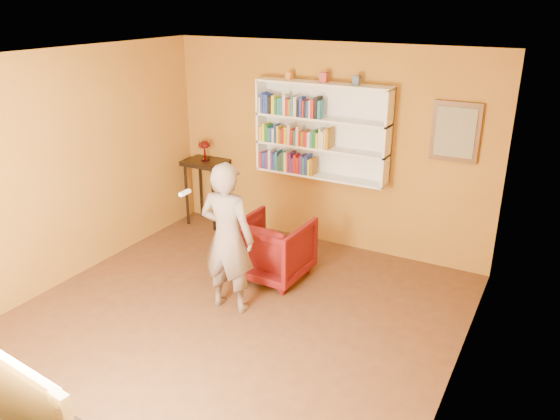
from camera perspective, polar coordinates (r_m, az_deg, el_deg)
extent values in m
cube|color=#4F2F19|center=(5.86, -5.94, -12.64)|extent=(5.30, 5.80, 0.12)
cube|color=#A1681E|center=(7.31, 4.84, 6.58)|extent=(5.30, 0.04, 2.70)
cube|color=#A1681E|center=(6.72, -22.69, 3.64)|extent=(0.04, 5.80, 2.70)
cube|color=#A1681E|center=(4.41, 18.62, -4.76)|extent=(0.04, 5.80, 2.70)
cube|color=white|center=(4.89, -7.22, 15.61)|extent=(5.30, 5.80, 0.06)
cube|color=white|center=(7.21, 4.77, 8.43)|extent=(1.80, 0.03, 1.20)
cube|color=white|center=(7.49, -1.90, 8.98)|extent=(0.03, 0.28, 1.20)
cube|color=white|center=(6.79, 11.20, 7.29)|extent=(0.03, 0.28, 1.20)
cube|color=white|center=(7.26, 4.21, 3.61)|extent=(1.80, 0.28, 0.03)
cube|color=white|center=(7.15, 4.29, 6.51)|extent=(1.80, 0.28, 0.03)
cube|color=white|center=(7.06, 4.38, 9.49)|extent=(1.80, 0.28, 0.03)
cube|color=white|center=(6.99, 4.48, 13.03)|extent=(1.80, 0.28, 0.03)
cube|color=#B21B1B|center=(7.54, -1.81, 5.31)|extent=(0.03, 0.14, 0.21)
cube|color=#223A9D|center=(7.54, -1.43, 5.32)|extent=(0.04, 0.19, 0.22)
cube|color=#4F2A7E|center=(7.51, -1.13, 5.30)|extent=(0.04, 0.17, 0.23)
cube|color=silver|center=(7.47, -0.87, 5.37)|extent=(0.04, 0.15, 0.26)
cube|color=#4F2A7E|center=(7.47, -0.62, 5.21)|extent=(0.03, 0.17, 0.23)
cube|color=#223A9D|center=(7.46, -0.33, 5.20)|extent=(0.03, 0.19, 0.23)
cube|color=teal|center=(7.43, -0.13, 5.25)|extent=(0.03, 0.17, 0.26)
cube|color=#186D29|center=(7.43, 0.10, 5.03)|extent=(0.02, 0.18, 0.20)
cube|color=#4F2A7E|center=(7.41, 0.30, 5.16)|extent=(0.02, 0.18, 0.25)
cube|color=#186D29|center=(7.39, 0.50, 5.15)|extent=(0.03, 0.17, 0.26)
cube|color=silver|center=(7.38, 0.86, 5.16)|extent=(0.04, 0.19, 0.27)
cube|color=#B21B1B|center=(7.36, 1.11, 5.06)|extent=(0.03, 0.18, 0.25)
cube|color=#4F2A7E|center=(7.34, 1.33, 5.07)|extent=(0.02, 0.18, 0.27)
cube|color=#4F2A7E|center=(7.32, 1.50, 4.76)|extent=(0.03, 0.15, 0.20)
cube|color=#B21B1B|center=(7.30, 1.76, 4.92)|extent=(0.03, 0.15, 0.25)
cube|color=#B21B1B|center=(7.29, 2.05, 4.76)|extent=(0.04, 0.15, 0.22)
cube|color=#4F2A7E|center=(7.27, 2.44, 4.83)|extent=(0.04, 0.17, 0.25)
cube|color=teal|center=(7.25, 2.70, 4.71)|extent=(0.03, 0.16, 0.23)
cube|color=#223A9D|center=(7.24, 2.99, 4.79)|extent=(0.03, 0.17, 0.26)
cube|color=yellow|center=(7.22, 3.24, 4.55)|extent=(0.03, 0.16, 0.21)
cube|color=#92641A|center=(7.21, 3.51, 4.58)|extent=(0.04, 0.16, 0.23)
cube|color=gold|center=(7.46, -1.73, 8.08)|extent=(0.04, 0.18, 0.19)
cube|color=yellow|center=(7.43, -1.48, 8.17)|extent=(0.04, 0.16, 0.23)
cube|color=#186D29|center=(7.41, -1.16, 8.10)|extent=(0.04, 0.16, 0.22)
cube|color=teal|center=(7.39, -0.89, 7.95)|extent=(0.03, 0.17, 0.19)
cube|color=#223A9D|center=(7.39, -0.66, 7.97)|extent=(0.03, 0.19, 0.20)
cube|color=silver|center=(7.37, -0.45, 7.89)|extent=(0.03, 0.18, 0.19)
cube|color=#223A9D|center=(7.33, -0.27, 8.05)|extent=(0.03, 0.14, 0.25)
cube|color=yellow|center=(7.32, -0.02, 7.95)|extent=(0.03, 0.14, 0.23)
cube|color=#92641A|center=(7.32, 0.27, 7.81)|extent=(0.03, 0.17, 0.19)
cube|color=#B21B1B|center=(7.30, 0.55, 7.86)|extent=(0.03, 0.18, 0.21)
cube|color=yellow|center=(7.28, 0.87, 7.85)|extent=(0.04, 0.18, 0.22)
cube|color=silver|center=(7.26, 1.21, 7.99)|extent=(0.04, 0.19, 0.27)
cube|color=#B21B1B|center=(7.24, 1.47, 7.70)|extent=(0.04, 0.17, 0.21)
cube|color=teal|center=(7.22, 1.79, 7.62)|extent=(0.03, 0.18, 0.19)
cube|color=silver|center=(7.20, 2.10, 7.80)|extent=(0.04, 0.18, 0.25)
cube|color=#B21B1B|center=(7.18, 2.27, 7.53)|extent=(0.02, 0.15, 0.19)
cube|color=#92641A|center=(7.18, 2.61, 7.52)|extent=(0.04, 0.18, 0.19)
cube|color=#B21B1B|center=(7.14, 2.90, 7.44)|extent=(0.04, 0.14, 0.19)
cube|color=silver|center=(7.13, 3.27, 7.43)|extent=(0.04, 0.17, 0.20)
cube|color=teal|center=(7.12, 3.58, 7.44)|extent=(0.03, 0.19, 0.20)
cube|color=#186D29|center=(7.09, 3.81, 7.46)|extent=(0.04, 0.16, 0.23)
cube|color=yellow|center=(7.09, 4.15, 7.34)|extent=(0.03, 0.18, 0.20)
cube|color=silver|center=(7.06, 4.37, 7.53)|extent=(0.02, 0.16, 0.26)
cube|color=silver|center=(7.04, 4.60, 7.34)|extent=(0.04, 0.14, 0.23)
cube|color=gold|center=(7.03, 4.92, 7.42)|extent=(0.03, 0.15, 0.26)
cube|color=#92641A|center=(7.03, 5.21, 7.46)|extent=(0.03, 0.18, 0.27)
cube|color=silver|center=(7.38, -1.83, 10.98)|extent=(0.03, 0.18, 0.20)
cube|color=#223A9D|center=(7.35, -1.63, 11.18)|extent=(0.03, 0.16, 0.26)
cube|color=#223A9D|center=(7.33, -1.41, 11.13)|extent=(0.03, 0.14, 0.26)
cube|color=#223A9D|center=(7.32, -1.14, 11.07)|extent=(0.03, 0.16, 0.25)
cube|color=black|center=(7.30, -0.82, 10.96)|extent=(0.04, 0.16, 0.22)
cube|color=yellow|center=(7.27, -0.51, 10.99)|extent=(0.04, 0.15, 0.24)
cube|color=#186D29|center=(7.26, -0.21, 10.83)|extent=(0.03, 0.16, 0.21)
cube|color=teal|center=(7.24, 0.10, 10.81)|extent=(0.04, 0.15, 0.21)
cube|color=teal|center=(7.23, 0.42, 10.83)|extent=(0.03, 0.17, 0.22)
cube|color=silver|center=(7.20, 0.67, 10.98)|extent=(0.04, 0.15, 0.27)
cube|color=#B21B1B|center=(7.19, 0.94, 10.74)|extent=(0.03, 0.16, 0.21)
cube|color=#92641A|center=(7.16, 1.18, 10.71)|extent=(0.04, 0.15, 0.21)
cube|color=teal|center=(7.16, 1.53, 10.83)|extent=(0.03, 0.19, 0.25)
cube|color=silver|center=(7.13, 1.83, 10.80)|extent=(0.04, 0.17, 0.25)
cube|color=black|center=(7.12, 2.13, 10.63)|extent=(0.03, 0.17, 0.21)
cube|color=#223A9D|center=(7.09, 2.36, 10.73)|extent=(0.03, 0.14, 0.25)
cube|color=#B21B1B|center=(7.09, 2.68, 10.58)|extent=(0.02, 0.17, 0.22)
cube|color=black|center=(7.08, 2.87, 10.54)|extent=(0.03, 0.17, 0.21)
cube|color=#223A9D|center=(7.05, 3.09, 10.52)|extent=(0.03, 0.15, 0.22)
cube|color=silver|center=(7.04, 3.34, 10.53)|extent=(0.02, 0.16, 0.23)
cube|color=#B21B1B|center=(7.02, 3.59, 10.54)|extent=(0.04, 0.14, 0.24)
cube|color=black|center=(7.01, 4.03, 10.65)|extent=(0.04, 0.18, 0.27)
cube|color=teal|center=(6.98, 4.29, 10.43)|extent=(0.03, 0.14, 0.23)
cube|color=#C57C38|center=(7.18, 0.96, 13.82)|extent=(0.07, 0.07, 0.10)
cube|color=#AC393E|center=(6.97, 4.63, 13.64)|extent=(0.09, 0.09, 0.13)
cube|color=#43556F|center=(6.81, 7.99, 13.27)|extent=(0.08, 0.08, 0.11)
cube|color=#583719|center=(6.69, 17.88, 7.77)|extent=(0.55, 0.04, 0.70)
cube|color=gray|center=(6.67, 17.84, 7.73)|extent=(0.45, 0.02, 0.58)
cylinder|color=black|center=(8.22, -9.71, 1.54)|extent=(0.04, 0.04, 0.92)
cylinder|color=black|center=(7.95, -6.97, 0.98)|extent=(0.04, 0.04, 0.92)
cylinder|color=black|center=(8.48, -8.27, 2.25)|extent=(0.04, 0.04, 0.92)
cylinder|color=black|center=(8.21, -5.57, 1.74)|extent=(0.04, 0.04, 0.92)
cube|color=black|center=(8.06, -7.81, 4.93)|extent=(0.60, 0.46, 0.07)
cylinder|color=maroon|center=(8.05, -7.83, 5.23)|extent=(0.12, 0.12, 0.02)
cylinder|color=maroon|center=(8.02, -7.86, 5.85)|extent=(0.03, 0.03, 0.16)
ellipsoid|color=maroon|center=(7.99, -7.91, 6.77)|extent=(0.17, 0.17, 0.11)
cylinder|color=beige|center=(7.94, -7.41, 6.65)|extent=(0.01, 0.01, 0.12)
cylinder|color=beige|center=(8.00, -7.31, 6.77)|extent=(0.01, 0.01, 0.12)
cylinder|color=beige|center=(8.06, -7.55, 6.85)|extent=(0.01, 0.01, 0.12)
cylinder|color=beige|center=(8.07, -8.00, 6.86)|extent=(0.01, 0.01, 0.12)
cylinder|color=beige|center=(8.04, -8.39, 6.78)|extent=(0.01, 0.01, 0.12)
cylinder|color=beige|center=(7.98, -8.50, 6.66)|extent=(0.01, 0.01, 0.12)
cylinder|color=beige|center=(7.93, -8.26, 6.58)|extent=(0.01, 0.01, 0.12)
cylinder|color=beige|center=(7.91, -7.81, 6.57)|extent=(0.01, 0.01, 0.12)
imported|color=#4D050A|center=(6.60, -0.69, -4.01)|extent=(0.83, 0.85, 0.75)
imported|color=#6C5B4F|center=(5.78, -5.52, -2.94)|extent=(0.64, 0.45, 1.67)
cube|color=white|center=(5.54, -9.91, 1.80)|extent=(0.04, 0.15, 0.04)
imported|color=black|center=(3.97, -24.32, -17.11)|extent=(1.15, 0.27, 0.66)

